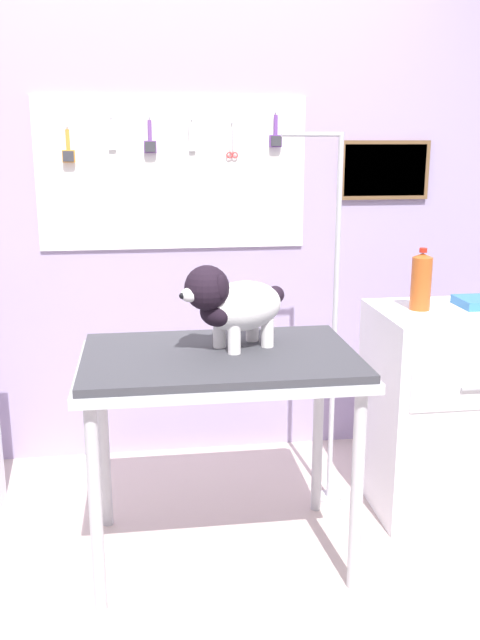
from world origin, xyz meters
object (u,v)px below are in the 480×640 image
object	(u,v)px
grooming_table	(220,375)
cabinet_right	(452,409)
grooming_arm	(332,340)
dog	(232,303)
soda_bottle	(421,281)

from	to	relation	value
grooming_table	cabinet_right	bearing A→B (deg)	14.28
grooming_arm	dog	world-z (taller)	grooming_arm
cabinet_right	grooming_arm	bearing A→B (deg)	169.86
grooming_arm	cabinet_right	bearing A→B (deg)	-10.14
dog	soda_bottle	size ratio (longest dim) A/B	1.67
grooming_table	dog	distance (m)	0.26
grooming_table	cabinet_right	xyz separation A→B (m)	(1.03, 0.26, -0.29)
grooming_table	soda_bottle	size ratio (longest dim) A/B	3.93
grooming_table	dog	xyz separation A→B (m)	(0.05, 0.04, 0.25)
grooming_table	dog	bearing A→B (deg)	38.68
grooming_arm	dog	xyz separation A→B (m)	(-0.46, -0.31, 0.24)
grooming_table	grooming_arm	xyz separation A→B (m)	(0.51, 0.35, 0.01)
dog	soda_bottle	distance (m)	0.85
grooming_arm	soda_bottle	distance (m)	0.44
grooming_arm	soda_bottle	xyz separation A→B (m)	(0.35, -0.06, 0.25)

